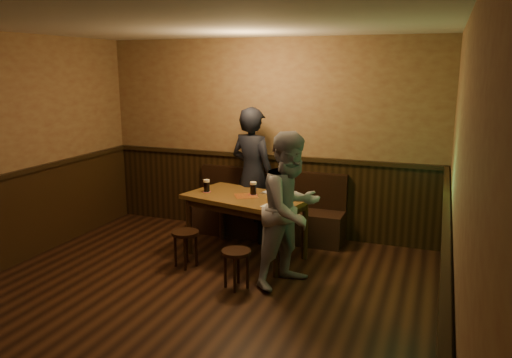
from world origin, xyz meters
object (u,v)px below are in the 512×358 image
object	(u,v)px
stool_left	(185,238)
pint_right	(275,196)
bench	(268,215)
person_suit	(253,175)
pub_table	(246,204)
laptop	(277,189)
pint_left	(207,186)
stool_right	(236,258)
pint_mid	(253,188)
person_grey	(291,210)

from	to	relation	value
stool_left	pint_right	bearing A→B (deg)	21.10
bench	person_suit	xyz separation A→B (m)	(-0.15, -0.23, 0.63)
pub_table	laptop	size ratio (longest dim) A/B	4.51
bench	pint_left	world-z (taller)	pint_left
stool_right	pint_mid	world-z (taller)	pint_mid
pint_mid	pint_left	bearing A→B (deg)	-172.82
person_suit	person_grey	bearing A→B (deg)	143.98
bench	pint_mid	world-z (taller)	pint_mid
bench	person_suit	world-z (taller)	person_suit
bench	pub_table	distance (m)	0.93
pint_mid	laptop	world-z (taller)	laptop
pub_table	pint_mid	distance (m)	0.22
laptop	person_grey	size ratio (longest dim) A/B	0.21
pub_table	stool_right	bearing A→B (deg)	-61.25
pint_mid	pint_right	world-z (taller)	pint_right
pint_right	person_suit	distance (m)	1.00
pint_mid	laptop	size ratio (longest dim) A/B	0.46
pub_table	pint_mid	bearing A→B (deg)	68.31
laptop	person_suit	size ratio (longest dim) A/B	0.20
stool_left	person_grey	xyz separation A→B (m)	(1.34, -0.02, 0.51)
pub_table	pint_mid	world-z (taller)	pint_mid
laptop	person_suit	xyz separation A→B (m)	(-0.47, 0.33, 0.08)
stool_left	person_suit	world-z (taller)	person_suit
person_suit	bench	bearing A→B (deg)	-105.38
stool_left	pint_mid	size ratio (longest dim) A/B	2.67
pint_left	pint_right	world-z (taller)	pint_right
pint_mid	laptop	bearing A→B (deg)	36.10
laptop	person_suit	bearing A→B (deg)	159.59
pub_table	stool_left	size ratio (longest dim) A/B	3.70
pint_left	pint_right	distance (m)	1.03
pint_left	person_grey	bearing A→B (deg)	-24.81
bench	pint_right	world-z (taller)	pint_right
pint_mid	person_grey	world-z (taller)	person_grey
stool_left	stool_right	size ratio (longest dim) A/B	1.02
laptop	stool_right	bearing A→B (deg)	-78.50
stool_right	pint_mid	size ratio (longest dim) A/B	2.61
pint_right	laptop	distance (m)	0.48
pub_table	stool_right	size ratio (longest dim) A/B	3.79
pub_table	laptop	bearing A→B (deg)	54.37
stool_right	laptop	bearing A→B (deg)	86.58
pint_left	pint_right	size ratio (longest dim) A/B	0.97
person_suit	person_grey	distance (m)	1.52
person_grey	pint_right	bearing A→B (deg)	65.02
bench	stool_left	world-z (taller)	bench
pint_left	pub_table	bearing A→B (deg)	-1.14
pub_table	person_grey	distance (m)	0.99
pint_left	pint_mid	size ratio (longest dim) A/B	0.98
person_suit	person_grey	xyz separation A→B (m)	(0.92, -1.21, -0.07)
stool_right	laptop	size ratio (longest dim) A/B	1.19
pint_left	laptop	bearing A→B (deg)	16.91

